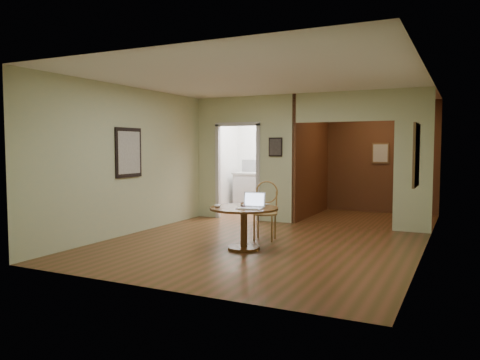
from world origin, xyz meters
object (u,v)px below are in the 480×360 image
at_px(dining_table, 244,218).
at_px(chair, 266,207).
at_px(open_laptop, 252,204).
at_px(closed_laptop, 258,204).

xyz_separation_m(dining_table, chair, (-0.01, 0.89, 0.07)).
height_order(open_laptop, closed_laptop, open_laptop).
height_order(dining_table, chair, chair).
xyz_separation_m(open_laptop, closed_laptop, (-0.09, 0.39, -0.05)).
bearing_deg(dining_table, open_laptop, -19.55).
bearing_deg(open_laptop, chair, 94.41).
bearing_deg(dining_table, closed_laptop, 75.16).
bearing_deg(closed_laptop, chair, 101.84).
relative_size(chair, open_laptop, 2.74).
bearing_deg(dining_table, chair, 90.61).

